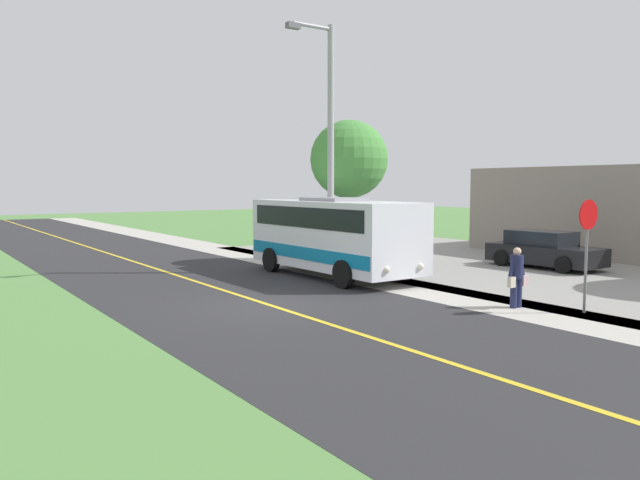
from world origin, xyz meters
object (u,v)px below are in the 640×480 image
Objects in this scene: stop_sign at (587,236)px; shuttle_bus_front at (334,233)px; pedestrian_with_bags at (517,276)px; parked_car_near at (544,250)px; street_light_pole at (328,139)px; tree_curbside at (349,160)px.

shuttle_bus_front is at bearing -80.00° from stop_sign.
pedestrian_with_bags is 0.56× the size of stop_sign.
pedestrian_with_bags is at bearing 95.24° from shuttle_bus_front.
stop_sign is 9.02m from parked_car_near.
street_light_pole is (0.34, -8.16, 4.04)m from pedestrian_with_bags.
stop_sign is (-0.87, 1.43, 1.11)m from pedestrian_with_bags.
pedestrian_with_bags is 8.78m from parked_car_near.
tree_curbside is (-2.85, -2.88, 2.73)m from shuttle_bus_front.
street_light_pole is 2.01× the size of parked_car_near.
parked_car_near is 0.75× the size of tree_curbside.
tree_curbside reaches higher than parked_car_near.
street_light_pole is (-0.34, -0.82, 3.35)m from shuttle_bus_front.
street_light_pole reaches higher than shuttle_bus_front.
street_light_pole is at bearing -87.63° from pedestrian_with_bags.
parked_car_near is (-7.84, 3.60, -4.21)m from street_light_pole.
stop_sign reaches higher than shuttle_bus_front.
pedestrian_with_bags reaches higher than parked_car_near.
street_light_pole is 3.31m from tree_curbside.
shuttle_bus_front is at bearing 67.74° from street_light_pole.
parked_car_near is at bearing 161.20° from shuttle_bus_front.
street_light_pole is at bearing -24.68° from parked_car_near.
pedestrian_with_bags is at bearing 78.00° from tree_curbside.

